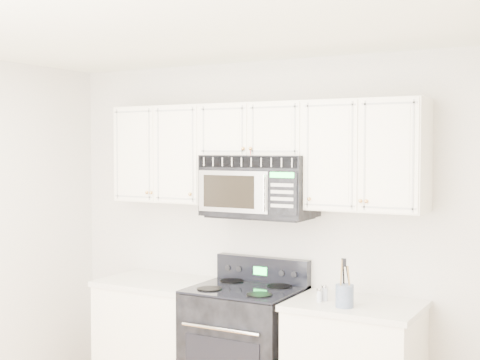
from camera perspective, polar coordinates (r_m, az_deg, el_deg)
The scene contains 8 objects.
room at distance 3.62m, azimuth -10.10°, elevation -7.55°, with size 3.51×3.51×2.61m.
base_cabinet_left at distance 5.41m, azimuth -6.91°, elevation -13.57°, with size 0.86×0.65×0.92m.
range at distance 4.99m, azimuth 0.44°, elevation -14.26°, with size 0.76×0.69×1.12m.
upper_cabinets at distance 4.90m, azimuth 1.62°, elevation 2.62°, with size 2.44×0.37×0.75m.
microwave at distance 4.86m, azimuth 1.64°, elevation -0.47°, with size 0.80×0.45×0.44m.
utensil_crock at distance 4.41m, azimuth 8.92°, elevation -9.68°, with size 0.12×0.12×0.31m.
shaker_salt at distance 4.54m, azimuth 6.79°, elevation -9.72°, with size 0.04×0.04×0.09m.
shaker_pepper at distance 4.58m, azimuth 7.25°, elevation -9.52°, with size 0.04×0.04×0.10m.
Camera 1 is at (2.25, -2.76, 1.95)m, focal length 50.00 mm.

